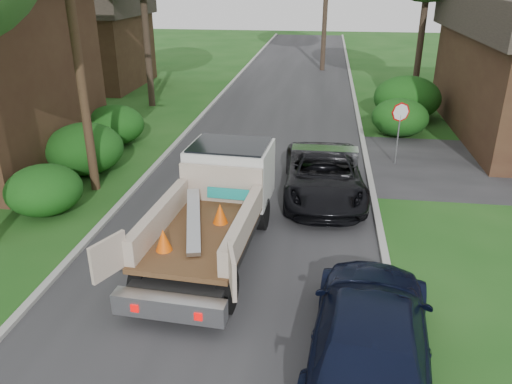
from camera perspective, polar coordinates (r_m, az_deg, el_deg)
The scene contains 15 objects.
ground at distance 12.51m, azimuth -4.01°, elevation -9.94°, with size 120.00×120.00×0.00m, color #194B15.
road at distance 21.45m, azimuth 1.35°, elevation 4.83°, with size 8.00×90.00×0.02m, color #28282B.
curb_left at distance 22.25m, azimuth -9.25°, elevation 5.36°, with size 0.20×90.00×0.12m, color #9E9E99.
curb_right at distance 21.39m, azimuth 12.36°, elevation 4.38°, with size 0.20×90.00×0.12m, color #9E9E99.
stop_sign at distance 20.07m, azimuth 16.11°, elevation 7.87°, with size 0.71×0.32×2.48m.
utility_pole at distance 17.12m, azimuth -19.98°, elevation 16.47°, with size 2.42×1.25×10.00m.
house_left_far at distance 36.05m, azimuth -18.94°, elevation 16.25°, with size 7.56×7.56×6.00m.
hedge_left_a at distance 16.83m, azimuth -23.07°, elevation 0.23°, with size 2.34×2.34×1.53m, color #113B0D.
hedge_left_b at distance 19.77m, azimuth -18.99°, elevation 4.72°, with size 2.86×2.86×1.87m, color #113B0D.
hedge_left_c at distance 22.95m, azimuth -15.90°, elevation 7.39°, with size 2.60×2.60×1.70m, color #113B0D.
hedge_right_a at distance 24.22m, azimuth 16.12°, elevation 8.19°, with size 2.60×2.60×1.70m, color #113B0D.
hedge_right_b at distance 27.15m, azimuth 16.89°, elevation 10.26°, with size 3.38×3.38×2.21m, color #113B0D.
flatbed_truck at distance 13.67m, azimuth -4.16°, elevation -0.50°, with size 3.10×6.63×2.45m.
black_pickup at distance 16.80m, azimuth 7.74°, elevation 1.98°, with size 2.58×5.59×1.55m, color black.
navy_suv at distance 9.87m, azimuth 12.93°, elevation -15.29°, with size 2.23×5.50×1.60m, color black.
Camera 1 is at (2.27, -10.19, 6.90)m, focal length 35.00 mm.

